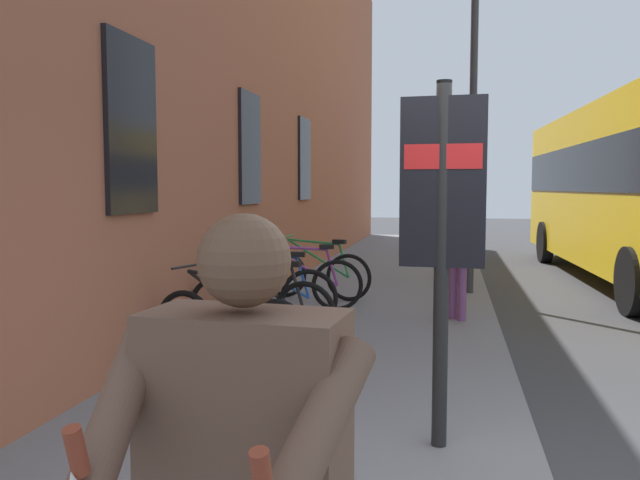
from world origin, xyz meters
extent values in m
plane|color=#38383A|center=(6.00, -1.00, 0.00)|extent=(60.00, 60.00, 0.00)
cube|color=slate|center=(8.00, 1.75, 0.06)|extent=(24.00, 3.50, 0.12)
cube|color=#9E563D|center=(9.00, 3.80, 4.22)|extent=(22.00, 0.60, 8.45)
cube|color=black|center=(2.00, 3.48, 2.40)|extent=(0.90, 0.06, 1.60)
cube|color=black|center=(5.50, 3.48, 2.40)|extent=(0.90, 0.06, 1.60)
cube|color=black|center=(9.00, 3.48, 2.40)|extent=(0.90, 0.06, 1.60)
torus|color=black|center=(2.37, 3.15, 0.48)|extent=(0.25, 0.71, 0.72)
torus|color=black|center=(2.08, 2.14, 0.48)|extent=(0.25, 0.71, 0.72)
cylinder|color=black|center=(2.22, 2.62, 0.76)|extent=(0.31, 0.99, 0.58)
cylinder|color=black|center=(2.24, 2.69, 1.00)|extent=(0.27, 0.83, 0.09)
cylinder|color=black|center=(2.10, 2.21, 0.73)|extent=(0.08, 0.19, 0.51)
cube|color=black|center=(2.12, 2.28, 1.02)|extent=(0.15, 0.22, 0.06)
cylinder|color=black|center=(2.35, 3.10, 1.08)|extent=(0.47, 0.15, 0.02)
torus|color=black|center=(3.34, 3.18, 0.48)|extent=(0.16, 0.72, 0.72)
torus|color=black|center=(3.20, 2.14, 0.48)|extent=(0.16, 0.72, 0.72)
cylinder|color=black|center=(3.27, 2.64, 0.76)|extent=(0.17, 1.01, 0.58)
cylinder|color=black|center=(3.28, 2.71, 1.00)|extent=(0.15, 0.85, 0.09)
cylinder|color=black|center=(3.21, 2.22, 0.73)|extent=(0.06, 0.19, 0.51)
cube|color=black|center=(3.22, 2.29, 1.02)|extent=(0.13, 0.21, 0.06)
cylinder|color=black|center=(3.34, 3.13, 1.08)|extent=(0.48, 0.09, 0.02)
torus|color=black|center=(4.09, 3.36, 0.48)|extent=(0.13, 0.72, 0.72)
torus|color=black|center=(4.20, 2.32, 0.48)|extent=(0.13, 0.72, 0.72)
cylinder|color=#1E4CA5|center=(4.15, 2.81, 0.76)|extent=(0.14, 1.02, 0.58)
cylinder|color=#1E4CA5|center=(4.14, 2.89, 1.00)|extent=(0.12, 0.85, 0.09)
cylinder|color=#1E4CA5|center=(4.19, 2.39, 0.73)|extent=(0.05, 0.19, 0.51)
cube|color=black|center=(4.18, 2.47, 1.02)|extent=(0.12, 0.21, 0.06)
cylinder|color=#1E4CA5|center=(4.10, 3.31, 1.08)|extent=(0.48, 0.07, 0.02)
torus|color=black|center=(5.06, 3.18, 0.48)|extent=(0.21, 0.72, 0.72)
torus|color=black|center=(5.28, 2.15, 0.48)|extent=(0.21, 0.72, 0.72)
cylinder|color=#8C338C|center=(5.18, 2.64, 0.76)|extent=(0.26, 1.00, 0.58)
cylinder|color=#8C338C|center=(5.16, 2.72, 1.00)|extent=(0.22, 0.84, 0.09)
cylinder|color=#8C338C|center=(5.27, 2.23, 0.73)|extent=(0.08, 0.19, 0.51)
cube|color=black|center=(5.25, 2.30, 1.02)|extent=(0.14, 0.22, 0.06)
cylinder|color=#8C338C|center=(5.07, 3.13, 1.08)|extent=(0.47, 0.13, 0.02)
torus|color=black|center=(6.26, 3.16, 0.48)|extent=(0.17, 0.72, 0.72)
torus|color=black|center=(6.09, 2.12, 0.48)|extent=(0.17, 0.72, 0.72)
cylinder|color=#267F3F|center=(6.17, 2.62, 0.76)|extent=(0.20, 1.01, 0.58)
cylinder|color=#267F3F|center=(6.18, 2.69, 1.00)|extent=(0.17, 0.85, 0.09)
cylinder|color=#267F3F|center=(6.10, 2.20, 0.73)|extent=(0.06, 0.19, 0.51)
cube|color=black|center=(6.12, 2.27, 1.02)|extent=(0.13, 0.21, 0.06)
cylinder|color=#267F3F|center=(6.25, 3.11, 1.08)|extent=(0.48, 0.10, 0.02)
cylinder|color=black|center=(0.81, 0.67, 1.32)|extent=(0.10, 0.10, 2.40)
cube|color=black|center=(0.81, 0.67, 1.87)|extent=(0.11, 0.55, 1.10)
cube|color=red|center=(0.81, 0.67, 2.03)|extent=(0.12, 0.50, 0.16)
cylinder|color=black|center=(6.36, -1.94, 0.50)|extent=(1.01, 0.29, 1.00)
cylinder|color=black|center=(13.07, -1.66, 0.50)|extent=(1.01, 0.29, 1.00)
cylinder|color=#723F72|center=(5.07, 0.58, 0.50)|extent=(0.11, 0.11, 0.76)
cylinder|color=#723F72|center=(4.96, 0.46, 0.50)|extent=(0.11, 0.11, 0.76)
cube|color=#723F72|center=(5.01, 0.52, 1.17)|extent=(0.47, 0.47, 0.57)
sphere|color=tan|center=(5.01, 0.52, 1.57)|extent=(0.21, 0.21, 0.21)
cylinder|color=#723F72|center=(5.19, 0.70, 1.13)|extent=(0.09, 0.09, 0.51)
cylinder|color=#723F72|center=(4.83, 0.34, 1.13)|extent=(0.09, 0.09, 0.51)
cylinder|color=#26262D|center=(8.46, 0.42, 0.54)|extent=(0.12, 0.12, 0.83)
cylinder|color=#26262D|center=(8.63, 0.38, 0.54)|extent=(0.12, 0.12, 0.83)
cube|color=maroon|center=(8.54, 0.40, 1.26)|extent=(0.53, 0.35, 0.62)
sphere|color=brown|center=(8.54, 0.40, 1.70)|extent=(0.23, 0.23, 0.23)
cylinder|color=maroon|center=(8.28, 0.46, 1.22)|extent=(0.10, 0.10, 0.55)
cylinder|color=maroon|center=(8.81, 0.34, 1.22)|extent=(0.10, 0.10, 0.55)
cube|color=brown|center=(-2.01, 1.09, 1.24)|extent=(0.28, 0.49, 0.61)
sphere|color=brown|center=(-2.01, 1.09, 1.67)|extent=(0.22, 0.22, 0.22)
cylinder|color=brown|center=(-2.22, 0.88, 1.34)|extent=(0.44, 0.22, 0.34)
cylinder|color=brown|center=(-2.40, 0.93, 1.34)|extent=(0.06, 0.04, 0.11)
cylinder|color=brown|center=(-2.18, 1.33, 1.34)|extent=(0.44, 0.15, 0.34)
cylinder|color=brown|center=(-2.37, 1.31, 1.34)|extent=(0.06, 0.04, 0.11)
cylinder|color=#333338|center=(7.26, 0.30, 2.86)|extent=(0.12, 0.12, 5.47)
camera|label=1|loc=(-3.43, 0.62, 1.84)|focal=36.05mm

